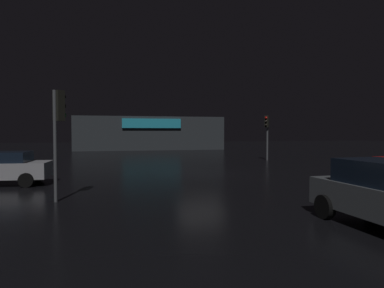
{
  "coord_description": "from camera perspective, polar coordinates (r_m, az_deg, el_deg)",
  "views": [
    {
      "loc": [
        -4.79,
        -18.02,
        2.32
      ],
      "look_at": [
        -0.03,
        2.07,
        1.58
      ],
      "focal_mm": 31.76,
      "sensor_mm": 36.0,
      "label": 1
    }
  ],
  "objects": [
    {
      "name": "traffic_signal_cross_left",
      "position": [
        28.3,
        12.47,
        2.53
      ],
      "size": [
        0.42,
        0.42,
        3.65
      ],
      "color": "#595B60",
      "rests_on": "ground"
    },
    {
      "name": "traffic_signal_opposite",
      "position": [
        12.12,
        -21.53,
        4.13
      ],
      "size": [
        0.42,
        0.42,
        3.69
      ],
      "color": "#595B60",
      "rests_on": "ground"
    },
    {
      "name": "store_building",
      "position": [
        45.6,
        -7.22,
        1.81
      ],
      "size": [
        18.95,
        6.49,
        4.26
      ],
      "color": "#33383D",
      "rests_on": "ground"
    },
    {
      "name": "ground_plane",
      "position": [
        18.79,
        1.55,
        -5.04
      ],
      "size": [
        120.0,
        120.0,
        0.0
      ],
      "primitive_type": "plane",
      "color": "black"
    }
  ]
}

